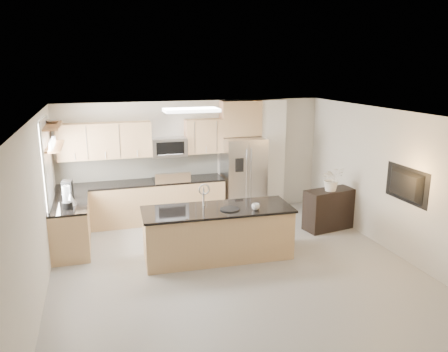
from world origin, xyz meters
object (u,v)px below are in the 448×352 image
object	(u,v)px
credenza	(329,209)
kettle	(71,199)
cup	(256,207)
flower_vase	(332,173)
bowl	(52,121)
television	(403,185)
range	(172,199)
microwave	(169,147)
island	(218,233)
refrigerator	(243,176)
coffee_maker	(68,190)
platter	(230,209)
blender	(67,199)

from	to	relation	value
credenza	kettle	xyz separation A→B (m)	(-5.11, 0.24, 0.61)
cup	flower_vase	size ratio (longest dim) A/B	0.18
bowl	television	bearing A→B (deg)	-22.16
television	range	bearing A→B (deg)	48.36
credenza	flower_vase	distance (m)	0.81
microwave	island	size ratio (longest dim) A/B	0.28
refrigerator	coffee_maker	xyz separation A→B (m)	(-3.75, -0.77, 0.19)
coffee_maker	television	bearing A→B (deg)	-22.36
kettle	television	bearing A→B (deg)	-18.64
platter	coffee_maker	bearing A→B (deg)	151.35
flower_vase	microwave	bearing A→B (deg)	151.20
island	kettle	bearing A→B (deg)	162.01
range	television	world-z (taller)	television
credenza	coffee_maker	xyz separation A→B (m)	(-5.18, 0.67, 0.66)
range	island	world-z (taller)	island
bowl	refrigerator	bearing A→B (deg)	10.56
flower_vase	coffee_maker	bearing A→B (deg)	171.81
microwave	refrigerator	world-z (taller)	microwave
blender	kettle	bearing A→B (deg)	77.33
flower_vase	island	bearing A→B (deg)	-166.53
microwave	flower_vase	size ratio (longest dim) A/B	1.00
blender	coffee_maker	world-z (taller)	blender
microwave	bowl	xyz separation A→B (m)	(-2.25, -0.90, 0.75)
cup	blender	size ratio (longest dim) A/B	0.34
range	coffee_maker	bearing A→B (deg)	-158.74
coffee_maker	platter	bearing A→B (deg)	-28.65
island	coffee_maker	distance (m)	2.96
island	platter	distance (m)	0.52
coffee_maker	flower_vase	world-z (taller)	flower_vase
refrigerator	kettle	world-z (taller)	refrigerator
flower_vase	bowl	bearing A→B (deg)	171.62
credenza	cup	size ratio (longest dim) A/B	7.58
microwave	blender	bearing A→B (deg)	-142.37
microwave	cup	bearing A→B (deg)	-67.42
refrigerator	platter	world-z (taller)	refrigerator
refrigerator	credenza	distance (m)	2.08
kettle	refrigerator	bearing A→B (deg)	18.14
microwave	island	world-z (taller)	microwave
cup	kettle	world-z (taller)	kettle
microwave	coffee_maker	size ratio (longest dim) A/B	2.22
refrigerator	credenza	xyz separation A→B (m)	(1.42, -1.44, -0.47)
microwave	platter	xyz separation A→B (m)	(0.64, -2.43, -0.71)
island	kettle	xyz separation A→B (m)	(-2.48, 0.93, 0.57)
blender	island	bearing A→B (deg)	-15.61
credenza	coffee_maker	size ratio (longest dim) A/B	3.10
range	coffee_maker	world-z (taller)	coffee_maker
range	credenza	size ratio (longest dim) A/B	1.07
platter	blender	world-z (taller)	blender
range	television	bearing A→B (deg)	-41.64
credenza	coffee_maker	world-z (taller)	coffee_maker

